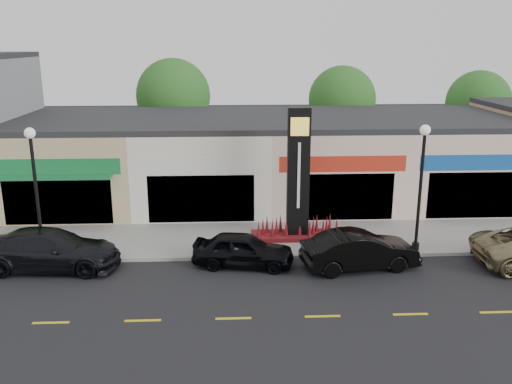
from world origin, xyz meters
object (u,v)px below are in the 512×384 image
lamp_west_near (35,180)px  car_black_conv (360,250)px  pylon_sign (298,193)px  car_dark_sedan (50,250)px  lamp_east_near (421,175)px  car_black_sedan (243,250)px

lamp_west_near → car_black_conv: bearing=-6.8°
pylon_sign → car_dark_sedan: (-10.36, -2.70, -1.47)m
car_black_conv → car_dark_sedan: bearing=78.6°
lamp_east_near → car_black_conv: (-2.85, -1.57, -2.70)m
lamp_west_near → lamp_east_near: size_ratio=1.00×
car_dark_sedan → car_black_sedan: (7.80, -0.09, -0.11)m
lamp_east_near → car_black_conv: size_ratio=1.17×
lamp_west_near → lamp_east_near: same height
car_dark_sedan → car_black_sedan: car_dark_sedan is taller
pylon_sign → car_black_sedan: size_ratio=1.46×
lamp_east_near → car_dark_sedan: (-15.36, -1.00, -2.67)m
lamp_east_near → lamp_west_near: bearing=180.0°
lamp_east_near → pylon_sign: (-5.00, 1.70, -1.20)m
car_black_sedan → lamp_east_near: bearing=-72.2°
pylon_sign → car_black_conv: size_ratio=1.28×
pylon_sign → car_dark_sedan: pylon_sign is taller
pylon_sign → car_black_sedan: bearing=-132.5°
pylon_sign → car_dark_sedan: 10.80m
lamp_west_near → lamp_east_near: (16.00, 0.00, 0.00)m
lamp_west_near → lamp_east_near: 16.00m
lamp_east_near → pylon_sign: size_ratio=0.91×
lamp_west_near → car_black_conv: 13.52m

